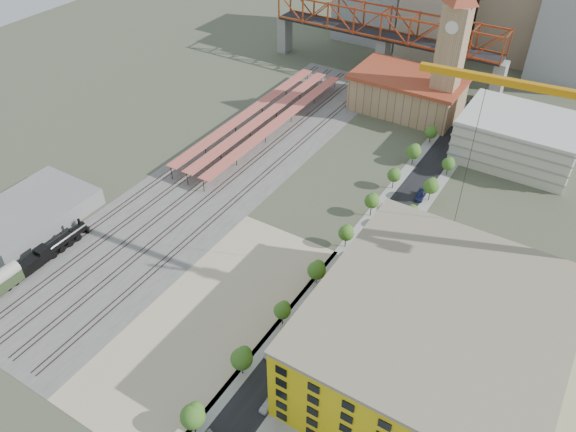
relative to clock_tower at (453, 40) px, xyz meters
The scene contains 30 objects.
ground 85.36m from the clock_tower, 95.71° to the right, with size 400.00×400.00×0.00m, color #474C38.
ballast_strip 81.63m from the clock_tower, 125.15° to the right, with size 36.00×165.00×0.06m, color #605E59.
dirt_lot 115.74m from the clock_tower, 96.14° to the right, with size 28.00×67.00×0.06m, color tan.
street_asphalt 71.48m from the clock_tower, 82.98° to the right, with size 12.00×170.00×0.06m, color black.
sidewalk_west 71.08m from the clock_tower, 87.80° to the right, with size 3.00×170.00×0.04m, color gray.
sidewalk_east 72.31m from the clock_tower, 78.27° to the right, with size 3.00×170.00×0.04m, color gray.
construction_pad 110.41m from the clock_tower, 69.69° to the right, with size 50.00×90.00×0.06m, color gray.
rail_tracks 82.57m from the clock_tower, 126.24° to the right, with size 26.56×160.00×0.18m.
platform_canopies 65.08m from the clock_tower, 144.47° to the right, with size 16.00×80.00×4.12m.
station_hall 25.65m from the clock_tower, behind, with size 38.00×24.00×13.10m.
clock_tower is the anchor object (origin of this frame).
parking_garage 36.81m from the clock_tower, 19.64° to the right, with size 34.00×26.00×14.00m, color silver.
truss_bridge 42.56m from the clock_tower, 142.85° to the left, with size 94.00×9.60×25.60m.
construction_building 107.36m from the clock_tower, 71.22° to the right, with size 44.60×50.60×18.80m.
warehouse 135.13m from the clock_tower, 123.93° to the right, with size 22.00×32.00×5.00m, color gray.
street_trees 80.70m from the clock_tower, 83.91° to the right, with size 15.40×124.40×8.00m.
skyline 62.60m from the clock_tower, 90.49° to the left, with size 133.00×46.00×60.00m.
distant_hills 213.32m from the clock_tower, 78.30° to the left, with size 647.00×264.00×227.00m.
locomotive 131.93m from the clock_tower, 116.67° to the right, with size 2.91×22.43×5.61m.
site_trailer_a 117.54m from the clock_tower, 85.99° to the right, with size 2.42×9.18×2.51m, color silver.
site_trailer_b 105.24m from the clock_tower, 85.49° to the right, with size 2.59×9.84×2.69m, color silver.
site_trailer_c 102.68m from the clock_tower, 85.36° to the right, with size 2.58×9.79×2.68m, color silver.
site_trailer_d 88.36m from the clock_tower, 84.53° to the right, with size 2.28×8.67×2.37m, color silver.
car_1 116.48m from the clock_tower, 87.47° to the right, with size 1.44×4.12×1.36m, color #9E9FA3.
car_2 90.72m from the clock_tower, 86.68° to the right, with size 2.17×4.70×1.31m, color black.
car_3 62.04m from the clock_tower, 84.82° to the right, with size 1.87×4.60×1.34m, color navy.
car_4 127.30m from the clock_tower, 84.92° to the right, with size 1.80×4.47×1.52m, color silver.
car_5 89.53m from the clock_tower, 82.57° to the right, with size 1.39×3.98×1.31m, color #99989D.
car_6 84.42m from the clock_tower, 82.06° to the right, with size 2.37×5.14×1.43m, color black.
car_7 54.32m from the clock_tower, 76.35° to the right, with size 2.20×5.41×1.57m, color navy.
Camera 1 is at (54.36, -93.60, 95.16)m, focal length 35.00 mm.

